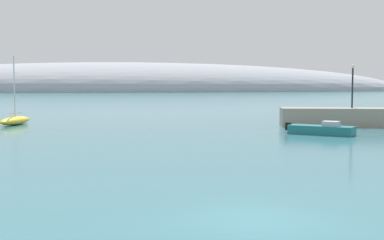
% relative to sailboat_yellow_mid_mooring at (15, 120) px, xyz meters
% --- Properties ---
extents(water, '(600.00, 600.00, 0.00)m').
position_rel_sailboat_yellow_mid_mooring_xyz_m(water, '(15.07, -39.04, -0.47)').
color(water, '#38727F').
rests_on(water, ground).
extents(breakwater_rocks, '(17.85, 6.80, 1.80)m').
position_rel_sailboat_yellow_mid_mooring_xyz_m(breakwater_rocks, '(35.13, -6.55, 0.43)').
color(breakwater_rocks, gray).
rests_on(breakwater_rocks, ground).
extents(distant_ridge, '(269.26, 67.51, 26.01)m').
position_rel_sailboat_yellow_mid_mooring_xyz_m(distant_ridge, '(10.91, 185.52, -0.47)').
color(distant_ridge, '#999EA8').
rests_on(distant_ridge, ground).
extents(sailboat_yellow_mid_mooring, '(3.06, 5.83, 7.02)m').
position_rel_sailboat_yellow_mid_mooring_xyz_m(sailboat_yellow_mid_mooring, '(0.00, 0.00, 0.00)').
color(sailboat_yellow_mid_mooring, yellow).
rests_on(sailboat_yellow_mid_mooring, water).
extents(motorboat_teal_foreground, '(5.24, 4.66, 1.15)m').
position_rel_sailboat_yellow_mid_mooring_xyz_m(motorboat_teal_foreground, '(27.23, -13.73, -0.05)').
color(motorboat_teal_foreground, '#1E6B70').
rests_on(motorboat_teal_foreground, water).
extents(harbor_lamp_post, '(0.36, 0.36, 4.29)m').
position_rel_sailboat_yellow_mid_mooring_xyz_m(harbor_lamp_post, '(33.36, -6.07, 3.97)').
color(harbor_lamp_post, black).
rests_on(harbor_lamp_post, breakwater_rocks).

